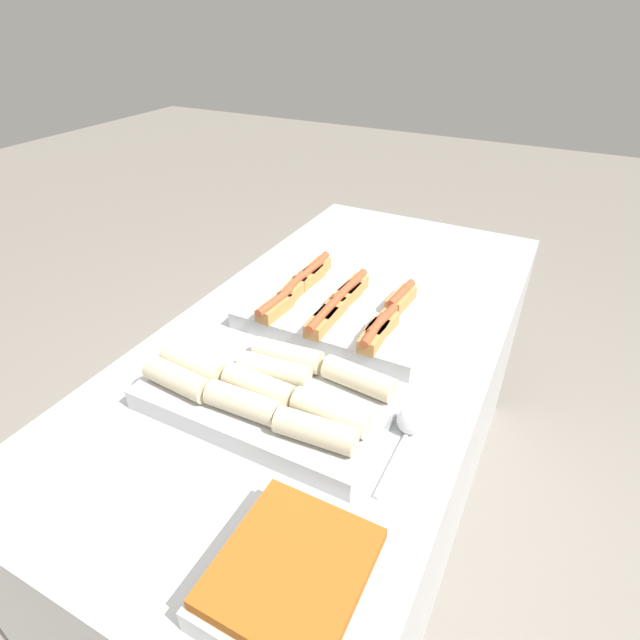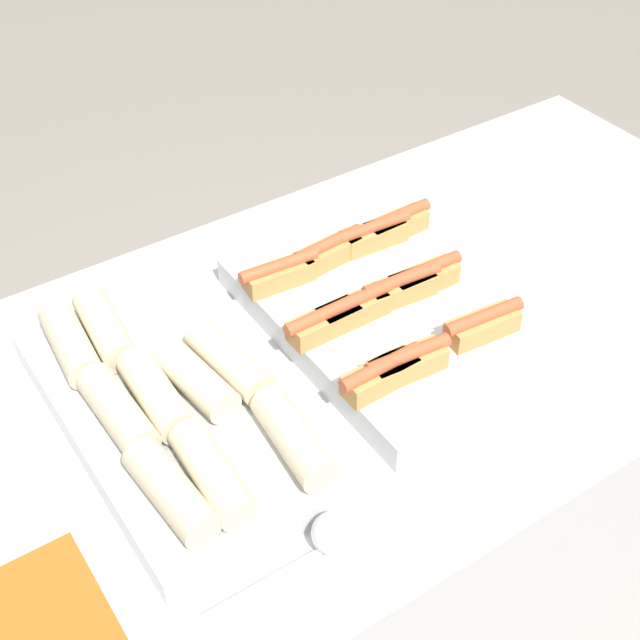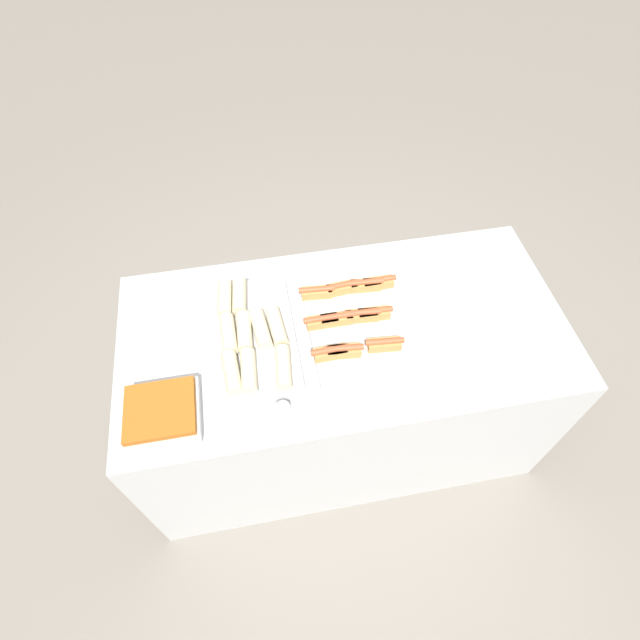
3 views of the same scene
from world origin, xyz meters
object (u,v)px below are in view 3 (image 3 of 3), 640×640
tray_wraps (252,337)px  serving_spoon_near (280,409)px  tray_side_front (162,413)px  tray_hotdogs (354,321)px

tray_wraps → serving_spoon_near: tray_wraps is taller
tray_wraps → serving_spoon_near: (0.06, -0.30, -0.02)m
tray_wraps → tray_side_front: size_ratio=2.14×
tray_side_front → serving_spoon_near: bearing=-7.3°
tray_hotdogs → tray_side_front: (-0.72, -0.26, -0.00)m
tray_side_front → serving_spoon_near: tray_side_front is taller
tray_hotdogs → serving_spoon_near: tray_hotdogs is taller
tray_hotdogs → tray_wraps: size_ratio=0.95×
tray_side_front → tray_hotdogs: bearing=19.8°
tray_hotdogs → tray_side_front: tray_hotdogs is taller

